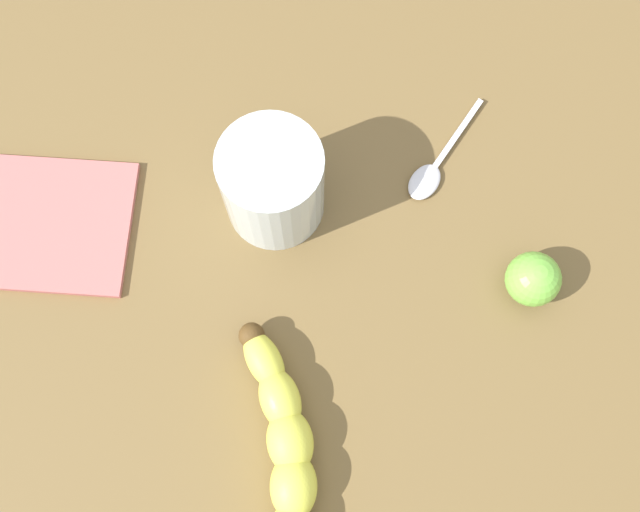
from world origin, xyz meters
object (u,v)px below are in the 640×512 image
at_px(smoothie_glass, 277,185).
at_px(lime_fruit, 538,279).
at_px(banana, 288,464).
at_px(teaspoon, 433,176).

xyz_separation_m(smoothie_glass, lime_fruit, (-0.21, 0.07, -0.02)).
bearing_deg(smoothie_glass, lime_fruit, 160.77).
distance_m(smoothie_glass, lime_fruit, 0.22).
height_order(banana, lime_fruit, lime_fruit).
bearing_deg(teaspoon, lime_fruit, 73.08).
height_order(smoothie_glass, teaspoon, smoothie_glass).
bearing_deg(lime_fruit, smoothie_glass, -19.23).
distance_m(banana, teaspoon, 0.27).
relative_size(lime_fruit, teaspoon, 0.44).
height_order(banana, teaspoon, banana).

